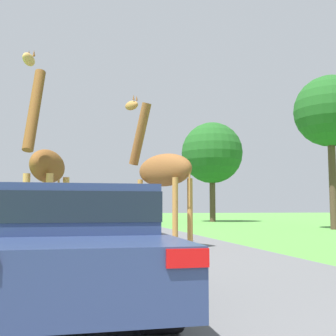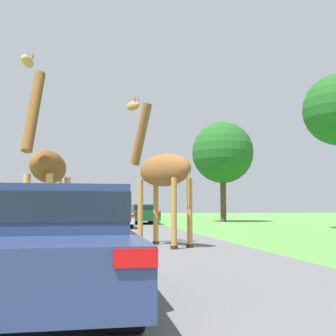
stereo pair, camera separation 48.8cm
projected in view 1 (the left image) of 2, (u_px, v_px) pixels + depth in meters
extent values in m
cube|color=#5B5B5E|center=(89.00, 223.00, 29.38)|extent=(7.84, 120.00, 0.00)
cylinder|color=#B77F3D|center=(140.00, 212.00, 12.47)|extent=(0.16, 0.16, 1.96)
cylinder|color=#2D2319|center=(140.00, 244.00, 12.38)|extent=(0.20, 0.20, 0.09)
cylinder|color=#B77F3D|center=(155.00, 212.00, 12.92)|extent=(0.16, 0.16, 1.96)
cylinder|color=#2D2319|center=(155.00, 243.00, 12.84)|extent=(0.20, 0.20, 0.09)
cylinder|color=#B77F3D|center=(175.00, 213.00, 11.50)|extent=(0.16, 0.16, 1.96)
cylinder|color=#2D2319|center=(175.00, 247.00, 11.41)|extent=(0.20, 0.20, 0.09)
cylinder|color=#B77F3D|center=(190.00, 213.00, 11.95)|extent=(0.16, 0.16, 1.96)
cylinder|color=#2D2319|center=(190.00, 246.00, 11.87)|extent=(0.20, 0.20, 0.09)
ellipsoid|color=brown|center=(165.00, 170.00, 12.33)|extent=(1.74, 2.09, 0.96)
cylinder|color=brown|center=(140.00, 134.00, 13.17)|extent=(0.73, 0.89, 1.96)
ellipsoid|color=#B77F3D|center=(132.00, 106.00, 13.54)|extent=(0.51, 0.60, 0.30)
cylinder|color=#B77F3D|center=(190.00, 187.00, 11.62)|extent=(0.06, 0.06, 1.08)
cone|color=brown|center=(134.00, 97.00, 13.40)|extent=(0.07, 0.07, 0.16)
cone|color=brown|center=(137.00, 98.00, 13.50)|extent=(0.07, 0.07, 0.16)
cylinder|color=tan|center=(49.00, 212.00, 11.09)|extent=(0.19, 0.19, 2.03)
cylinder|color=#2D2319|center=(48.00, 248.00, 11.00)|extent=(0.25, 0.25, 0.11)
cylinder|color=tan|center=(26.00, 212.00, 11.13)|extent=(0.19, 0.19, 2.03)
cylinder|color=#2D2319|center=(24.00, 248.00, 11.04)|extent=(0.25, 0.25, 0.11)
cylinder|color=tan|center=(65.00, 211.00, 12.56)|extent=(0.19, 0.19, 2.03)
cylinder|color=#2D2319|center=(65.00, 244.00, 12.47)|extent=(0.25, 0.25, 0.11)
cylinder|color=tan|center=(45.00, 211.00, 12.59)|extent=(0.19, 0.19, 2.03)
cylinder|color=#2D2319|center=(44.00, 244.00, 12.50)|extent=(0.25, 0.25, 0.11)
ellipsoid|color=brown|center=(48.00, 166.00, 11.96)|extent=(1.28, 2.23, 0.94)
cylinder|color=brown|center=(34.00, 109.00, 10.94)|extent=(0.54, 1.04, 2.33)
ellipsoid|color=tan|center=(29.00, 60.00, 10.58)|extent=(0.38, 0.60, 0.30)
cylinder|color=tan|center=(58.00, 188.00, 12.90)|extent=(0.07, 0.07, 1.12)
cone|color=brown|center=(34.00, 53.00, 10.76)|extent=(0.07, 0.07, 0.16)
cone|color=brown|center=(29.00, 53.00, 10.77)|extent=(0.07, 0.07, 0.16)
cube|color=navy|center=(80.00, 254.00, 5.06)|extent=(1.75, 4.60, 0.56)
cube|color=navy|center=(81.00, 209.00, 5.11)|extent=(1.57, 2.07, 0.52)
cube|color=#19232D|center=(81.00, 207.00, 5.11)|extent=(1.59, 2.09, 0.31)
cube|color=red|center=(188.00, 258.00, 2.99)|extent=(0.31, 0.03, 0.13)
cylinder|color=black|center=(31.00, 260.00, 6.23)|extent=(0.35, 0.69, 0.69)
cylinder|color=black|center=(125.00, 258.00, 6.53)|extent=(0.35, 0.69, 0.69)
cylinder|color=black|center=(160.00, 293.00, 3.85)|extent=(0.35, 0.69, 0.69)
cube|color=silver|center=(105.00, 218.00, 23.59)|extent=(1.93, 4.71, 0.52)
cube|color=silver|center=(105.00, 209.00, 23.63)|extent=(1.74, 2.12, 0.47)
cube|color=#19232D|center=(105.00, 209.00, 23.64)|extent=(1.76, 2.14, 0.28)
cube|color=red|center=(93.00, 216.00, 21.14)|extent=(0.35, 0.03, 0.12)
cube|color=red|center=(124.00, 216.00, 21.48)|extent=(0.35, 0.03, 0.12)
cylinder|color=black|center=(90.00, 221.00, 24.78)|extent=(0.39, 0.61, 0.61)
cylinder|color=black|center=(116.00, 221.00, 25.11)|extent=(0.39, 0.61, 0.61)
cylinder|color=black|center=(92.00, 223.00, 22.03)|extent=(0.39, 0.61, 0.61)
cylinder|color=black|center=(122.00, 223.00, 22.36)|extent=(0.39, 0.61, 0.61)
cube|color=#144C28|center=(134.00, 215.00, 29.23)|extent=(1.72, 4.61, 0.64)
cube|color=#144C28|center=(134.00, 208.00, 29.28)|extent=(1.55, 2.07, 0.44)
cube|color=#19232D|center=(134.00, 207.00, 29.28)|extent=(1.56, 2.09, 0.27)
cube|color=red|center=(128.00, 213.00, 26.85)|extent=(0.31, 0.03, 0.15)
cube|color=red|center=(149.00, 213.00, 27.15)|extent=(0.31, 0.03, 0.15)
cylinder|color=black|center=(122.00, 219.00, 30.40)|extent=(0.34, 0.57, 0.57)
cylinder|color=black|center=(140.00, 219.00, 30.69)|extent=(0.34, 0.57, 0.57)
cylinder|color=black|center=(126.00, 220.00, 27.71)|extent=(0.34, 0.57, 0.57)
cylinder|color=black|center=(147.00, 220.00, 28.00)|extent=(0.34, 0.57, 0.57)
cube|color=gray|center=(44.00, 215.00, 26.48)|extent=(1.84, 4.12, 0.63)
cube|color=gray|center=(45.00, 206.00, 26.53)|extent=(1.66, 1.85, 0.56)
cube|color=#19232D|center=(45.00, 206.00, 26.54)|extent=(1.68, 1.87, 0.34)
cube|color=red|center=(28.00, 212.00, 24.32)|extent=(0.33, 0.03, 0.15)
cube|color=red|center=(55.00, 212.00, 24.65)|extent=(0.33, 0.03, 0.15)
cylinder|color=black|center=(34.00, 219.00, 27.50)|extent=(0.37, 0.72, 0.72)
cylinder|color=black|center=(57.00, 219.00, 27.81)|extent=(0.37, 0.72, 0.72)
cylinder|color=black|center=(30.00, 220.00, 25.09)|extent=(0.37, 0.72, 0.72)
cylinder|color=black|center=(55.00, 220.00, 25.41)|extent=(0.37, 0.72, 0.72)
cube|color=maroon|center=(19.00, 220.00, 16.53)|extent=(1.88, 4.67, 0.69)
cube|color=maroon|center=(20.00, 205.00, 16.58)|extent=(1.69, 2.10, 0.44)
cube|color=#19232D|center=(20.00, 204.00, 16.58)|extent=(1.71, 2.12, 0.27)
cube|color=red|center=(34.00, 214.00, 14.44)|extent=(0.34, 0.03, 0.17)
cylinder|color=black|center=(5.00, 226.00, 17.70)|extent=(0.38, 0.71, 0.71)
cylinder|color=black|center=(42.00, 225.00, 18.02)|extent=(0.38, 0.71, 0.71)
cylinder|color=black|center=(36.00, 229.00, 15.30)|extent=(0.38, 0.71, 0.71)
cylinder|color=#4C3828|center=(333.00, 175.00, 21.72)|extent=(0.38, 0.38, 5.60)
sphere|color=#1E561E|center=(330.00, 111.00, 22.03)|extent=(3.73, 3.73, 3.73)
cylinder|color=#4C3828|center=(212.00, 192.00, 33.11)|extent=(0.45, 0.45, 4.72)
sphere|color=#1E561E|center=(212.00, 153.00, 33.40)|extent=(4.84, 4.84, 4.84)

